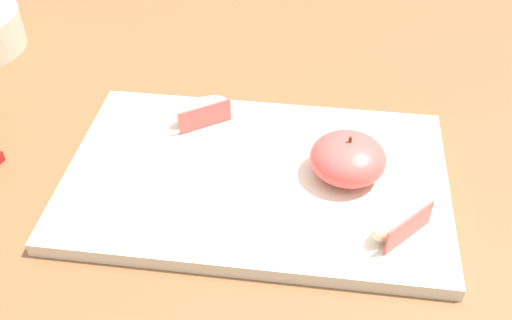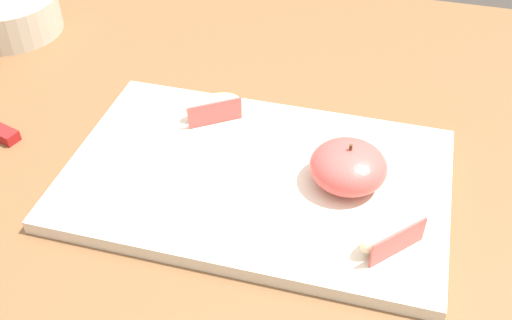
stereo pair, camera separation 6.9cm
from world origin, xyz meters
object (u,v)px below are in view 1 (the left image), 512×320
(cutting_board, at_px, (256,178))
(apple_half_skin_up, at_px, (348,158))
(apple_wedge_near_knife, at_px, (201,112))
(apple_wedge_front, at_px, (400,221))

(cutting_board, xyz_separation_m, apple_half_skin_up, (0.10, 0.01, 0.03))
(cutting_board, height_order, apple_half_skin_up, apple_half_skin_up)
(cutting_board, bearing_deg, apple_wedge_near_knife, 132.79)
(apple_wedge_near_knife, distance_m, apple_wedge_front, 0.29)
(cutting_board, xyz_separation_m, apple_wedge_near_knife, (-0.08, 0.09, 0.02))
(apple_wedge_front, bearing_deg, apple_half_skin_up, 123.69)
(cutting_board, relative_size, apple_wedge_near_knife, 5.90)
(cutting_board, distance_m, apple_wedge_front, 0.18)
(cutting_board, relative_size, apple_half_skin_up, 5.04)
(apple_half_skin_up, xyz_separation_m, apple_wedge_front, (0.06, -0.08, -0.01))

